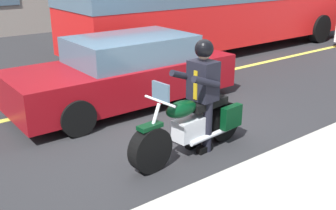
% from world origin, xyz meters
% --- Properties ---
extents(ground_plane, '(80.00, 80.00, 0.00)m').
position_xyz_m(ground_plane, '(0.00, 0.00, 0.00)').
color(ground_plane, '#28282B').
extents(lane_center_stripe, '(60.00, 0.16, 0.01)m').
position_xyz_m(lane_center_stripe, '(0.00, -2.00, 0.01)').
color(lane_center_stripe, '#E5DB4C').
rests_on(lane_center_stripe, ground_plane).
extents(motorcycle_main, '(2.22, 0.72, 1.26)m').
position_xyz_m(motorcycle_main, '(0.23, 1.11, 0.45)').
color(motorcycle_main, black).
rests_on(motorcycle_main, ground_plane).
extents(rider_main, '(0.66, 0.59, 1.74)m').
position_xyz_m(rider_main, '(0.04, 1.09, 1.04)').
color(rider_main, black).
rests_on(rider_main, ground_plane).
extents(car_dark, '(4.60, 1.92, 1.40)m').
position_xyz_m(car_dark, '(-0.16, -1.41, 0.69)').
color(car_dark, maroon).
rests_on(car_dark, ground_plane).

